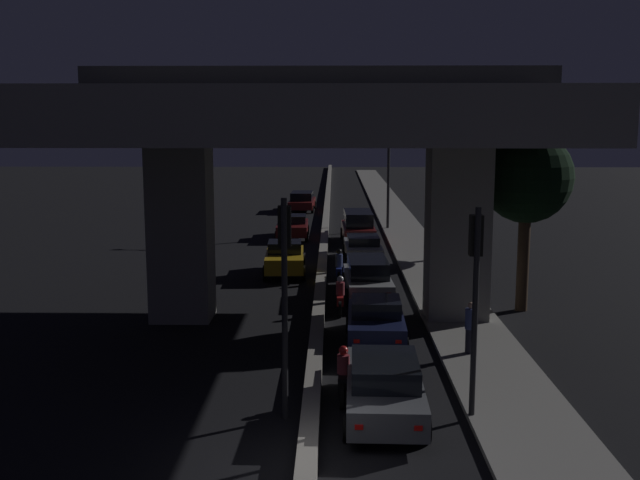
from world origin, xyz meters
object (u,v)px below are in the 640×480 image
at_px(car_dark_red_third_oncoming, 302,201).
at_px(car_silver_fourth, 363,247).
at_px(motorcycle_red_filtering_mid, 340,297).
at_px(car_dark_red_second_oncoming, 293,226).
at_px(motorcycle_blue_filtering_far, 339,268).
at_px(car_taxi_yellow_lead_oncoming, 285,258).
at_px(car_dark_blue_second, 376,321).
at_px(traffic_light_left_of_median, 285,270).
at_px(motorcycle_black_filtering_near, 343,377).
at_px(car_dark_red_fifth, 358,226).
at_px(traffic_light_right_of_median, 475,276).
at_px(pedestrian_on_sidewalk, 470,328).
at_px(street_lamp, 384,155).
at_px(car_grey_lead, 384,385).

bearing_deg(car_dark_red_third_oncoming, car_silver_fourth, 12.43).
bearing_deg(motorcycle_red_filtering_mid, car_dark_red_second_oncoming, 9.77).
bearing_deg(motorcycle_blue_filtering_far, car_taxi_yellow_lead_oncoming, 59.79).
bearing_deg(car_silver_fourth, car_dark_blue_second, 177.88).
height_order(car_dark_blue_second, car_dark_red_third_oncoming, car_dark_blue_second).
height_order(traffic_light_left_of_median, car_dark_blue_second, traffic_light_left_of_median).
height_order(traffic_light_left_of_median, motorcycle_black_filtering_near, traffic_light_left_of_median).
relative_size(car_dark_red_third_oncoming, motorcycle_blue_filtering_far, 2.46).
relative_size(car_silver_fourth, car_dark_red_fifth, 0.87).
height_order(traffic_light_left_of_median, car_dark_red_third_oncoming, traffic_light_left_of_median).
distance_m(car_dark_blue_second, car_dark_red_fifth, 20.03).
bearing_deg(traffic_light_right_of_median, pedestrian_on_sidewalk, 80.23).
height_order(car_dark_red_second_oncoming, motorcycle_blue_filtering_far, motorcycle_blue_filtering_far).
xyz_separation_m(car_dark_blue_second, car_dark_red_second_oncoming, (-3.82, 21.77, -0.06)).
distance_m(traffic_light_left_of_median, car_dark_red_second_oncoming, 27.86).
bearing_deg(street_lamp, motorcycle_black_filtering_near, -95.69).
bearing_deg(car_dark_red_third_oncoming, car_dark_red_fifth, 15.97).
bearing_deg(motorcycle_red_filtering_mid, traffic_light_right_of_median, -161.75).
bearing_deg(car_grey_lead, car_dark_red_fifth, 1.01).
bearing_deg(traffic_light_left_of_median, street_lamp, 81.98).
bearing_deg(car_taxi_yellow_lead_oncoming, car_dark_red_fifth, 155.81).
height_order(traffic_light_right_of_median, street_lamp, street_lamp).
height_order(car_grey_lead, car_dark_red_third_oncoming, car_dark_red_third_oncoming).
height_order(car_grey_lead, pedestrian_on_sidewalk, pedestrian_on_sidewalk).
height_order(car_taxi_yellow_lead_oncoming, motorcycle_blue_filtering_far, car_taxi_yellow_lead_oncoming).
bearing_deg(traffic_light_left_of_median, pedestrian_on_sidewalk, 41.70).
bearing_deg(traffic_light_left_of_median, car_taxi_yellow_lead_oncoming, 93.76).
height_order(traffic_light_left_of_median, motorcycle_red_filtering_mid, traffic_light_left_of_median).
height_order(street_lamp, pedestrian_on_sidewalk, street_lamp).
height_order(traffic_light_right_of_median, motorcycle_black_filtering_near, traffic_light_right_of_median).
distance_m(traffic_light_left_of_median, street_lamp, 31.39).
height_order(car_dark_red_third_oncoming, motorcycle_red_filtering_mid, car_dark_red_third_oncoming).
relative_size(car_dark_blue_second, motorcycle_black_filtering_near, 2.15).
height_order(car_taxi_yellow_lead_oncoming, pedestrian_on_sidewalk, pedestrian_on_sidewalk).
xyz_separation_m(car_dark_blue_second, car_silver_fourth, (0.15, 14.38, -0.07)).
relative_size(traffic_light_left_of_median, motorcycle_blue_filtering_far, 2.72).
distance_m(car_taxi_yellow_lead_oncoming, motorcycle_red_filtering_mid, 7.36).
xyz_separation_m(car_dark_red_third_oncoming, motorcycle_blue_filtering_far, (2.72, -26.11, -0.16)).
bearing_deg(car_taxi_yellow_lead_oncoming, motorcycle_blue_filtering_far, 56.12).
bearing_deg(street_lamp, traffic_light_left_of_median, -98.02).
distance_m(car_silver_fourth, motorcycle_black_filtering_near, 19.20).
xyz_separation_m(motorcycle_black_filtering_near, pedestrian_on_sidewalk, (3.84, 3.53, 0.32)).
bearing_deg(traffic_light_left_of_median, car_grey_lead, 3.70).
bearing_deg(car_taxi_yellow_lead_oncoming, traffic_light_right_of_median, 15.86).
height_order(car_taxi_yellow_lead_oncoming, car_dark_red_second_oncoming, car_taxi_yellow_lead_oncoming).
bearing_deg(car_dark_red_third_oncoming, motorcycle_blue_filtering_far, 7.71).
bearing_deg(car_dark_red_third_oncoming, car_grey_lead, 6.90).
bearing_deg(traffic_light_right_of_median, car_dark_red_third_oncoming, 97.95).
bearing_deg(motorcycle_black_filtering_near, car_silver_fourth, -0.73).
relative_size(car_dark_red_fifth, motorcycle_blue_filtering_far, 2.46).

